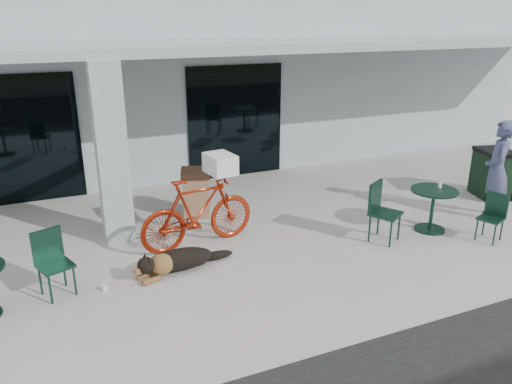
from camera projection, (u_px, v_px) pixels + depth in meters
name	position (u px, v px, depth m)	size (l,w,h in m)	color
ground	(245.00, 280.00, 7.58)	(80.00, 80.00, 0.00)	#B4B0AA
building	(131.00, 72.00, 14.17)	(22.00, 7.00, 4.50)	#A6B7BD
storefront_glass_left	(9.00, 141.00, 10.23)	(2.80, 0.06, 2.70)	black
storefront_glass_right	(236.00, 122.00, 12.10)	(2.40, 0.06, 2.70)	black
column	(112.00, 155.00, 8.48)	(0.50, 0.50, 3.12)	#A6B7BD
overhang	(173.00, 47.00, 9.61)	(22.00, 2.80, 0.18)	#A6B7BD
bicycle	(198.00, 212.00, 8.51)	(0.59, 2.08, 1.25)	#9A220C
laundry_basket	(220.00, 164.00, 8.47)	(0.56, 0.42, 0.33)	white
dog	(179.00, 258.00, 7.81)	(1.24, 0.41, 0.41)	black
cup_near_dog	(105.00, 288.00, 7.27)	(0.07, 0.07, 0.09)	white
cafe_chair_near	(55.00, 265.00, 7.03)	(0.43, 0.48, 0.96)	#113024
cafe_table_far	(432.00, 210.00, 9.21)	(0.85, 0.85, 0.80)	#113024
cafe_chair_far_a	(386.00, 213.00, 8.73)	(0.48, 0.53, 1.07)	#113024
cafe_chair_far_b	(491.00, 218.00, 8.78)	(0.39, 0.42, 0.86)	#113024
person	(497.00, 170.00, 9.64)	(0.71, 0.47, 1.94)	#444B73
cup_on_table	(440.00, 185.00, 9.18)	(0.07, 0.07, 0.10)	white
trash_receptacle	(196.00, 193.00, 9.88)	(0.56, 0.56, 0.95)	#936B4C
wheeled_bin	(493.00, 173.00, 10.91)	(0.65, 0.83, 1.06)	black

